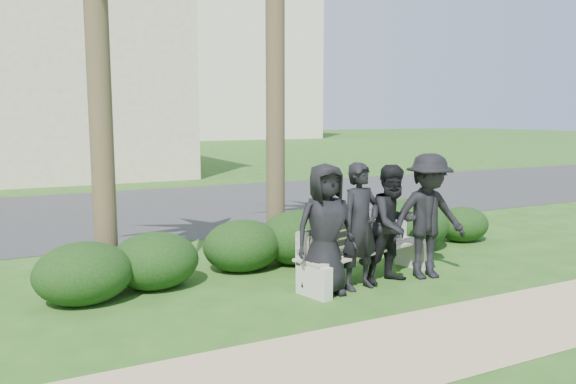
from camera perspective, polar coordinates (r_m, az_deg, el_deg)
name	(u,v)px	position (r m, az deg, el deg)	size (l,w,h in m)	color
ground	(315,298)	(7.45, 2.73, -10.67)	(160.00, 160.00, 0.00)	#265117
footpath	(401,348)	(6.05, 11.46, -15.28)	(30.00, 1.60, 0.01)	tan
asphalt_street	(161,209)	(14.76, -12.74, -1.65)	(160.00, 8.00, 0.01)	#2D2D30
stucco_bldg_right	(71,83)	(24.31, -21.21, 10.29)	(8.40, 8.40, 7.30)	beige
hotel_tower	(177,13)	(64.56, -11.17, 17.42)	(26.00, 18.00, 37.30)	beige
park_bench	(366,255)	(8.21, 7.95, -6.33)	(2.47, 1.14, 0.82)	#A99F8E
man_a	(325,229)	(7.42, 3.82, -3.79)	(0.85, 0.56, 1.75)	black
man_b	(360,226)	(7.68, 7.37, -3.47)	(0.63, 0.42, 1.74)	black
man_c	(393,224)	(8.05, 10.64, -3.22)	(0.82, 0.64, 1.68)	black
man_d	(428,216)	(8.38, 14.04, -2.41)	(1.18, 0.68, 1.82)	black
hedge_a	(83,271)	(7.61, -20.08, -7.59)	(1.23, 1.02, 0.80)	black
hedge_b	(155,259)	(7.98, -13.40, -6.65)	(1.22, 1.01, 0.80)	black
hedge_c	(242,244)	(8.68, -4.66, -5.30)	(1.23, 1.02, 0.80)	black
hedge_d	(299,236)	(9.07, 1.14, -4.45)	(1.35, 1.12, 0.88)	black
hedge_e	(396,231)	(10.14, 10.89, -3.89)	(1.03, 0.85, 0.67)	black
hedge_f	(411,223)	(10.21, 12.36, -3.11)	(1.43, 1.18, 0.93)	black
hedge_extra	(463,223)	(11.16, 17.33, -3.05)	(1.03, 0.85, 0.67)	black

